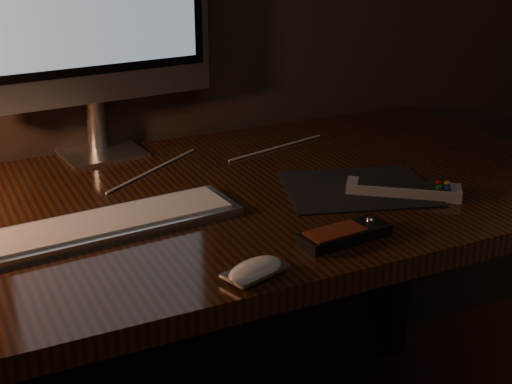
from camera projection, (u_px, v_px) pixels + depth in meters
name	position (u px, v px, depth m)	size (l,w,h in m)	color
desk	(182.00, 246.00, 1.44)	(1.60, 0.75, 0.75)	#341A0B
monitor	(90.00, 4.00, 1.45)	(0.52, 0.17, 0.55)	silver
keyboard	(105.00, 224.00, 1.20)	(0.46, 0.13, 0.02)	silver
mousepad	(358.00, 188.00, 1.38)	(0.28, 0.22, 0.00)	black
mouse	(255.00, 272.00, 1.05)	(0.10, 0.05, 0.02)	white
media_remote	(344.00, 234.00, 1.16)	(0.16, 0.07, 0.03)	black
tv_remote	(403.00, 189.00, 1.35)	(0.20, 0.17, 0.03)	#9C9EA1
cable	(219.00, 160.00, 1.53)	(0.00, 0.00, 0.58)	white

